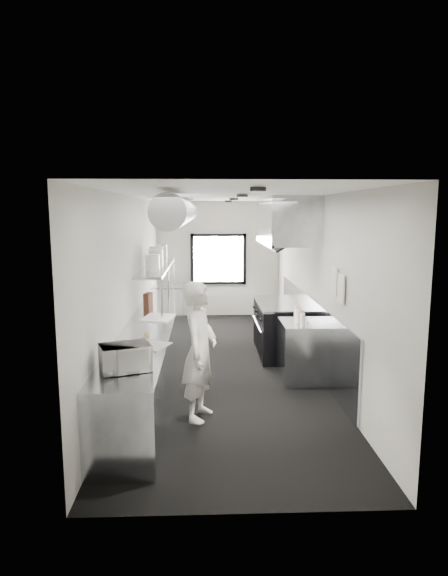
{
  "coord_description": "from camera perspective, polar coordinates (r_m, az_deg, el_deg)",
  "views": [
    {
      "loc": [
        -0.31,
        -7.76,
        2.56
      ],
      "look_at": [
        -0.02,
        -0.2,
        1.35
      ],
      "focal_mm": 30.13,
      "sensor_mm": 36.0,
      "label": 1
    }
  ],
  "objects": [
    {
      "name": "plate_stack_b",
      "position": [
        8.61,
        -8.06,
        3.48
      ],
      "size": [
        0.31,
        0.31,
        0.33
      ],
      "primitive_type": "cylinder",
      "rotation": [
        0.0,
        0.0,
        0.22
      ],
      "color": "silver",
      "rests_on": "pass_shelf"
    },
    {
      "name": "pastry",
      "position": [
        6.43,
        -9.03,
        -5.47
      ],
      "size": [
        0.09,
        0.09,
        0.09
      ],
      "primitive_type": "sphere",
      "color": "tan",
      "rests_on": "small_plate"
    },
    {
      "name": "knife_block",
      "position": [
        8.59,
        -8.95,
        -1.38
      ],
      "size": [
        0.15,
        0.24,
        0.24
      ],
      "primitive_type": "cube",
      "rotation": [
        0.0,
        0.0,
        -0.25
      ],
      "color": "#51291C",
      "rests_on": "prep_counter"
    },
    {
      "name": "hvac_duct",
      "position": [
        8.17,
        -4.97,
        8.97
      ],
      "size": [
        0.4,
        6.4,
        0.4
      ],
      "primitive_type": "cylinder",
      "rotation": [
        1.57,
        0.0,
        0.0
      ],
      "color": "#989AA1",
      "rests_on": "ceiling"
    },
    {
      "name": "microwave",
      "position": [
        5.21,
        -11.58,
        -8.06
      ],
      "size": [
        0.57,
        0.5,
        0.28
      ],
      "primitive_type": "imported",
      "rotation": [
        0.0,
        0.0,
        0.37
      ],
      "color": "white",
      "rests_on": "prep_counter"
    },
    {
      "name": "squeeze_bottle_b",
      "position": [
        7.2,
        9.28,
        -3.63
      ],
      "size": [
        0.06,
        0.06,
        0.18
      ],
      "primitive_type": "cylinder",
      "rotation": [
        0.0,
        0.0,
        0.04
      ],
      "color": "white",
      "rests_on": "bottle_station"
    },
    {
      "name": "plate_stack_d",
      "position": [
        9.55,
        -7.38,
        4.07
      ],
      "size": [
        0.23,
        0.23,
        0.34
      ],
      "primitive_type": "cylinder",
      "rotation": [
        0.0,
        0.0,
        -0.03
      ],
      "color": "silver",
      "rests_on": "pass_shelf"
    },
    {
      "name": "exhaust_hood",
      "position": [
        8.58,
        7.33,
        7.86
      ],
      "size": [
        0.81,
        2.2,
        0.88
      ],
      "color": "#9BA0AA",
      "rests_on": "ceiling"
    },
    {
      "name": "squeeze_bottle_e",
      "position": [
        7.67,
        8.52,
        -2.77
      ],
      "size": [
        0.08,
        0.08,
        0.2
      ],
      "primitive_type": "cylinder",
      "rotation": [
        0.0,
        0.0,
        -0.21
      ],
      "color": "white",
      "rests_on": "bottle_station"
    },
    {
      "name": "cutting_board",
      "position": [
        7.66,
        -7.79,
        -3.46
      ],
      "size": [
        0.53,
        0.65,
        0.02
      ],
      "primitive_type": "cube",
      "rotation": [
        0.0,
        0.0,
        -0.2
      ],
      "color": "white",
      "rests_on": "prep_counter"
    },
    {
      "name": "wall_front",
      "position": [
        3.95,
        2.47,
        -8.02
      ],
      "size": [
        3.0,
        0.02,
        2.8
      ],
      "primitive_type": "cube",
      "color": "beige",
      "rests_on": "floor"
    },
    {
      "name": "plate_stack_a",
      "position": [
        8.16,
        -8.43,
        2.97
      ],
      "size": [
        0.29,
        0.29,
        0.27
      ],
      "primitive_type": "cylinder",
      "rotation": [
        0.0,
        0.0,
        0.25
      ],
      "color": "silver",
      "rests_on": "pass_shelf"
    },
    {
      "name": "prep_counter",
      "position": [
        7.61,
        -8.49,
        -7.13
      ],
      "size": [
        0.7,
        6.0,
        0.9
      ],
      "primitive_type": "cube",
      "color": "#9BA0AA",
      "rests_on": "floor"
    },
    {
      "name": "squeeze_bottle_c",
      "position": [
        7.35,
        8.65,
        -3.32
      ],
      "size": [
        0.07,
        0.07,
        0.19
      ],
      "primitive_type": "cylinder",
      "rotation": [
        0.0,
        0.0,
        -0.04
      ],
      "color": "white",
      "rests_on": "bottle_station"
    },
    {
      "name": "far_work_table",
      "position": [
        11.19,
        -6.45,
        -1.85
      ],
      "size": [
        0.7,
        1.2,
        0.9
      ],
      "primitive_type": "cube",
      "color": "#9BA0AA",
      "rests_on": "floor"
    },
    {
      "name": "floor",
      "position": [
        8.18,
        0.11,
        -9.17
      ],
      "size": [
        3.0,
        8.0,
        0.01
      ],
      "primitive_type": "cube",
      "color": "black",
      "rests_on": "ground"
    },
    {
      "name": "bottle_station",
      "position": [
        7.51,
        9.2,
        -7.36
      ],
      "size": [
        0.65,
        0.8,
        0.9
      ],
      "primitive_type": "cube",
      "color": "#9BA0AA",
      "rests_on": "floor"
    },
    {
      "name": "wall_cladding",
      "position": [
        8.5,
        10.08,
        -4.75
      ],
      "size": [
        0.03,
        5.5,
        1.1
      ],
      "primitive_type": "cube",
      "color": "#9BA0AA",
      "rests_on": "wall_right"
    },
    {
      "name": "deli_tub_b",
      "position": [
        5.56,
        -12.59,
        -7.96
      ],
      "size": [
        0.17,
        0.17,
        0.11
      ],
      "primitive_type": "cylinder",
      "rotation": [
        0.0,
        0.0,
        0.13
      ],
      "color": "#ADBAAB",
      "rests_on": "prep_counter"
    },
    {
      "name": "plate_stack_c",
      "position": [
        8.92,
        -7.96,
        3.76
      ],
      "size": [
        0.32,
        0.32,
        0.35
      ],
      "primitive_type": "cylinder",
      "rotation": [
        0.0,
        0.0,
        0.37
      ],
      "color": "silver",
      "rests_on": "pass_shelf"
    },
    {
      "name": "pass_shelf",
      "position": [
        8.86,
        -7.87,
        2.35
      ],
      "size": [
        0.45,
        3.0,
        0.68
      ],
      "color": "#9BA0AA",
      "rests_on": "prep_counter"
    },
    {
      "name": "range",
      "position": [
        8.82,
        6.7,
        -4.7
      ],
      "size": [
        0.88,
        1.6,
        0.94
      ],
      "color": "black",
      "rests_on": "floor"
    },
    {
      "name": "wall_left",
      "position": [
        7.94,
        -10.78,
        0.51
      ],
      "size": [
        0.02,
        8.0,
        2.8
      ],
      "primitive_type": "cube",
      "color": "beige",
      "rests_on": "floor"
    },
    {
      "name": "wall_back",
      "position": [
        11.82,
        -0.67,
        3.44
      ],
      "size": [
        3.0,
        0.02,
        2.8
      ],
      "primitive_type": "cube",
      "color": "beige",
      "rests_on": "floor"
    },
    {
      "name": "deli_tub_a",
      "position": [
        5.34,
        -12.93,
        -8.72
      ],
      "size": [
        0.15,
        0.15,
        0.1
      ],
      "primitive_type": "cylinder",
      "rotation": [
        0.0,
        0.0,
        0.09
      ],
      "color": "#ADBAAB",
      "rests_on": "prep_counter"
    },
    {
      "name": "notice_sheet_a",
      "position": [
        6.87,
        12.88,
        0.8
      ],
      "size": [
        0.02,
        0.28,
        0.38
      ],
      "primitive_type": "cube",
      "color": "silver",
      "rests_on": "wall_right"
    },
    {
      "name": "ceiling",
      "position": [
        7.77,
        0.11,
        10.84
      ],
      "size": [
        3.0,
        8.0,
        0.01
      ],
      "primitive_type": "cube",
      "color": "white",
      "rests_on": "wall_back"
    },
    {
      "name": "newspaper",
      "position": [
        6.1,
        -8.37,
        -6.76
      ],
      "size": [
        0.47,
        0.52,
        0.01
      ],
      "primitive_type": "cube",
      "rotation": [
        0.0,
        0.0,
        -0.41
      ],
      "color": "beige",
      "rests_on": "prep_counter"
    },
    {
      "name": "line_cook",
      "position": [
        5.99,
        -2.89,
        -7.43
      ],
      "size": [
        0.57,
        0.72,
        1.72
      ],
      "primitive_type": "imported",
      "rotation": [
        0.0,
        0.0,
        1.28
      ],
      "color": "silver",
      "rests_on": "floor"
    },
    {
      "name": "notice_sheet_b",
      "position": [
        6.54,
        13.65,
        -0.07
      ],
      "size": [
        0.02,
        0.28,
        0.38
      ],
      "primitive_type": "cube",
      "color": "silver",
      "rests_on": "wall_right"
    },
    {
      "name": "squeeze_bottle_a",
      "position": [
        7.11,
        9.22,
        -3.81
      ],
      "size": [
        0.07,
        0.07,
        0.18
      ],
      "primitive_type": "cylinder",
      "rotation": [
        0.0,
        0.0,
        -0.12
      ],
      "color": "white",
      "rests_on": "bottle_station"
    },
    {
      "name": "wall_right",
      "position": [
        8.05,
        10.84,
        0.63
      ],
      "size": [
        0.02,
        8.0,
        2.8
      ],
      "primitive_type": "cube",
      "color": "beige",
      "rests_on": "floor"
    },
    {
      "name": "squeeze_bottle_d",
      "position": [
        7.53,
        8.82,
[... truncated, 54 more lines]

